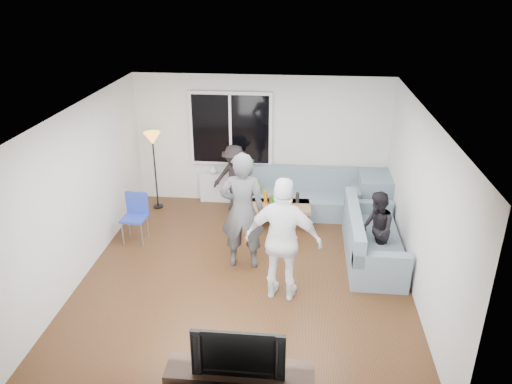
# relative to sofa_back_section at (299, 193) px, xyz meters

# --- Properties ---
(floor) EXTENTS (5.00, 5.50, 0.04)m
(floor) POSITION_rel_sofa_back_section_xyz_m (-0.78, -2.27, -0.45)
(floor) COLOR #56351C
(floor) RESTS_ON ground
(ceiling) EXTENTS (5.00, 5.50, 0.04)m
(ceiling) POSITION_rel_sofa_back_section_xyz_m (-0.78, -2.27, 2.20)
(ceiling) COLOR white
(ceiling) RESTS_ON ground
(wall_back) EXTENTS (5.00, 0.04, 2.60)m
(wall_back) POSITION_rel_sofa_back_section_xyz_m (-0.78, 0.50, 0.88)
(wall_back) COLOR silver
(wall_back) RESTS_ON ground
(wall_front) EXTENTS (5.00, 0.04, 2.60)m
(wall_front) POSITION_rel_sofa_back_section_xyz_m (-0.78, -5.04, 0.88)
(wall_front) COLOR silver
(wall_front) RESTS_ON ground
(wall_left) EXTENTS (0.04, 5.50, 2.60)m
(wall_left) POSITION_rel_sofa_back_section_xyz_m (-3.30, -2.27, 0.88)
(wall_left) COLOR silver
(wall_left) RESTS_ON ground
(wall_right) EXTENTS (0.04, 5.50, 2.60)m
(wall_right) POSITION_rel_sofa_back_section_xyz_m (1.74, -2.27, 0.88)
(wall_right) COLOR silver
(wall_right) RESTS_ON ground
(window_frame) EXTENTS (1.62, 0.06, 1.47)m
(window_frame) POSITION_rel_sofa_back_section_xyz_m (-1.38, 0.42, 1.12)
(window_frame) COLOR white
(window_frame) RESTS_ON wall_back
(window_glass) EXTENTS (1.50, 0.02, 1.35)m
(window_glass) POSITION_rel_sofa_back_section_xyz_m (-1.38, 0.38, 1.12)
(window_glass) COLOR black
(window_glass) RESTS_ON window_frame
(window_mullion) EXTENTS (0.05, 0.03, 1.35)m
(window_mullion) POSITION_rel_sofa_back_section_xyz_m (-1.38, 0.37, 1.12)
(window_mullion) COLOR white
(window_mullion) RESTS_ON window_frame
(radiator) EXTENTS (1.30, 0.12, 0.62)m
(radiator) POSITION_rel_sofa_back_section_xyz_m (-1.38, 0.38, -0.11)
(radiator) COLOR silver
(radiator) RESTS_ON floor
(potted_plant) EXTENTS (0.23, 0.20, 0.36)m
(potted_plant) POSITION_rel_sofa_back_section_xyz_m (-1.00, 0.35, 0.37)
(potted_plant) COLOR #386A2A
(potted_plant) RESTS_ON radiator
(vase) EXTENTS (0.22, 0.22, 0.18)m
(vase) POSITION_rel_sofa_back_section_xyz_m (-1.74, 0.35, 0.29)
(vase) COLOR silver
(vase) RESTS_ON radiator
(sofa_back_section) EXTENTS (2.30, 0.85, 0.85)m
(sofa_back_section) POSITION_rel_sofa_back_section_xyz_m (0.00, 0.00, 0.00)
(sofa_back_section) COLOR slate
(sofa_back_section) RESTS_ON floor
(sofa_right_section) EXTENTS (2.00, 0.85, 0.85)m
(sofa_right_section) POSITION_rel_sofa_back_section_xyz_m (1.24, -1.60, 0.00)
(sofa_right_section) COLOR slate
(sofa_right_section) RESTS_ON floor
(sofa_corner) EXTENTS (0.85, 0.85, 0.85)m
(sofa_corner) POSITION_rel_sofa_back_section_xyz_m (1.56, 0.00, 0.00)
(sofa_corner) COLOR slate
(sofa_corner) RESTS_ON floor
(cushion_yellow) EXTENTS (0.44, 0.40, 0.14)m
(cushion_yellow) POSITION_rel_sofa_back_section_xyz_m (-0.97, -0.02, 0.09)
(cushion_yellow) COLOR gold
(cushion_yellow) RESTS_ON sofa_back_section
(cushion_red) EXTENTS (0.41, 0.36, 0.13)m
(cushion_red) POSITION_rel_sofa_back_section_xyz_m (-1.03, 0.06, 0.09)
(cushion_red) COLOR maroon
(cushion_red) RESTS_ON sofa_back_section
(coffee_table) EXTENTS (1.14, 0.68, 0.40)m
(coffee_table) POSITION_rel_sofa_back_section_xyz_m (-0.33, -0.53, -0.22)
(coffee_table) COLOR olive
(coffee_table) RESTS_ON floor
(pitcher) EXTENTS (0.17, 0.17, 0.17)m
(pitcher) POSITION_rel_sofa_back_section_xyz_m (-0.47, -0.52, 0.06)
(pitcher) COLOR maroon
(pitcher) RESTS_ON coffee_table
(side_chair) EXTENTS (0.43, 0.43, 0.86)m
(side_chair) POSITION_rel_sofa_back_section_xyz_m (-2.83, -1.40, 0.01)
(side_chair) COLOR #273DA9
(side_chair) RESTS_ON floor
(floor_lamp) EXTENTS (0.32, 0.32, 1.56)m
(floor_lamp) POSITION_rel_sofa_back_section_xyz_m (-2.83, -0.02, 0.36)
(floor_lamp) COLOR #FFAB30
(floor_lamp) RESTS_ON floor
(player_left) EXTENTS (0.70, 0.46, 1.92)m
(player_left) POSITION_rel_sofa_back_section_xyz_m (-0.86, -1.99, 0.53)
(player_left) COLOR #48484C
(player_left) RESTS_ON floor
(player_right) EXTENTS (1.14, 0.62, 1.85)m
(player_right) POSITION_rel_sofa_back_section_xyz_m (-0.18, -2.78, 0.50)
(player_right) COLOR white
(player_right) RESTS_ON floor
(spectator_right) EXTENTS (0.53, 0.65, 1.25)m
(spectator_right) POSITION_rel_sofa_back_section_xyz_m (1.24, -1.77, 0.20)
(spectator_right) COLOR black
(spectator_right) RESTS_ON floor
(spectator_back) EXTENTS (0.97, 0.71, 1.34)m
(spectator_back) POSITION_rel_sofa_back_section_xyz_m (-1.27, 0.03, 0.25)
(spectator_back) COLOR black
(spectator_back) RESTS_ON floor
(television) EXTENTS (0.98, 0.13, 0.57)m
(television) POSITION_rel_sofa_back_section_xyz_m (-0.55, -4.77, 0.30)
(television) COLOR black
(television) RESTS_ON tv_console
(bottle_e) EXTENTS (0.07, 0.07, 0.20)m
(bottle_e) POSITION_rel_sofa_back_section_xyz_m (-0.03, -0.39, 0.08)
(bottle_e) COLOR black
(bottle_e) RESTS_ON coffee_table
(bottle_d) EXTENTS (0.07, 0.07, 0.22)m
(bottle_d) POSITION_rel_sofa_back_section_xyz_m (-0.15, -0.62, 0.09)
(bottle_d) COLOR #FF4B16
(bottle_d) RESTS_ON coffee_table
(bottle_a) EXTENTS (0.07, 0.07, 0.24)m
(bottle_a) POSITION_rel_sofa_back_section_xyz_m (-0.61, -0.46, 0.10)
(bottle_a) COLOR #C97F0B
(bottle_a) RESTS_ON coffee_table
(bottle_c) EXTENTS (0.07, 0.07, 0.17)m
(bottle_c) POSITION_rel_sofa_back_section_xyz_m (-0.25, -0.37, 0.06)
(bottle_c) COLOR black
(bottle_c) RESTS_ON coffee_table
(bottle_b) EXTENTS (0.08, 0.08, 0.22)m
(bottle_b) POSITION_rel_sofa_back_section_xyz_m (-0.48, -0.63, 0.09)
(bottle_b) COLOR #277815
(bottle_b) RESTS_ON coffee_table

